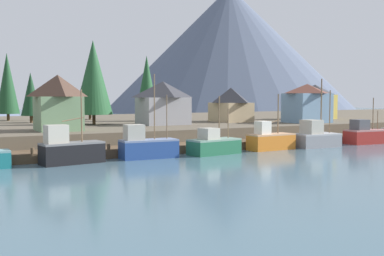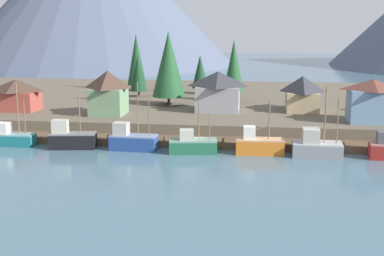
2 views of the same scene
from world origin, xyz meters
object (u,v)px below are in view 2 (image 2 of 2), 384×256
Objects in this scene: house_tan at (302,93)px; conifer_mid_right at (169,64)px; fishing_boat_blue at (132,140)px; conifer_near_left at (234,66)px; fishing_boat_teal at (11,137)px; conifer_back_left at (136,60)px; house_blue at (372,100)px; fishing_boat_green at (192,144)px; house_red at (17,95)px; house_grey at (218,91)px; fishing_boat_grey at (316,146)px; conifer_mid_left at (200,72)px; conifer_near_right at (138,73)px; fishing_boat_orange at (259,145)px; fishing_boat_black at (71,138)px; house_green at (108,92)px.

house_tan is 0.54× the size of conifer_mid_right.
conifer_near_left is at bearing 69.35° from fishing_boat_blue.
fishing_boat_teal is 0.74× the size of conifer_back_left.
house_blue is at bearing -42.43° from house_tan.
fishing_boat_teal is 25.76m from fishing_boat_green.
fishing_boat_green is 0.94× the size of house_red.
house_grey reaches higher than house_tan.
fishing_boat_green is (25.75, -0.73, -0.04)m from fishing_boat_teal.
fishing_boat_grey is 1.25× the size of house_grey.
conifer_mid_right is at bearing 171.80° from house_tan.
fishing_boat_grey reaches higher than house_blue.
conifer_back_left reaches higher than fishing_boat_green.
fishing_boat_green is 0.86× the size of conifer_mid_left.
conifer_mid_right reaches higher than conifer_near_right.
fishing_boat_orange is at bearing 2.62° from fishing_boat_blue.
house_red is 0.88× the size of conifer_near_right.
conifer_near_left is 12.43m from conifer_mid_left.
fishing_boat_black is at bearing -3.07° from fishing_boat_teal.
house_red is (-47.46, 14.51, 3.83)m from fishing_boat_grey.
fishing_boat_teal is 1.21× the size of house_grey.
house_tan is (41.45, 19.53, 4.30)m from fishing_boat_teal.
fishing_boat_grey reaches higher than fishing_boat_green.
house_grey is 17.81m from house_green.
conifer_near_right is at bearing 168.50° from conifer_near_left.
conifer_back_left is (14.00, 27.00, 3.95)m from house_red.
house_blue is 1.00× the size of house_tan.
conifer_mid_left reaches higher than house_green.
fishing_boat_orange is 40.50m from conifer_near_right.
house_red is at bearing 126.91° from fishing_boat_black.
fishing_boat_blue is 17.04m from fishing_boat_orange.
conifer_mid_left reaches higher than house_tan.
house_tan is 26.68m from conifer_mid_left.
fishing_boat_grey is 32.22m from conifer_near_left.
house_tan is at bearing 42.02° from fishing_boat_blue.
house_blue is 0.53× the size of conifer_mid_right.
fishing_boat_black is 0.58× the size of conifer_mid_right.
fishing_boat_blue is 27.39m from house_red.
house_green reaches higher than fishing_boat_orange.
house_blue reaches higher than house_red.
house_red is (-14.63, 14.47, 3.75)m from fishing_boat_black.
house_green is at bearing -6.80° from house_red.
conifer_near_right is at bearing 78.41° from fishing_boat_black.
fishing_boat_orange is 49.41m from conifer_back_left.
fishing_boat_green is 0.57× the size of conifer_back_left.
fishing_boat_grey is at bearing -46.46° from conifer_near_right.
fishing_boat_black is at bearing -109.05° from conifer_mid_left.
conifer_back_left reaches higher than conifer_mid_left.
conifer_mid_right is at bearing -154.14° from conifer_near_left.
fishing_boat_green is 0.98× the size of house_green.
conifer_near_left reaches higher than fishing_boat_grey.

